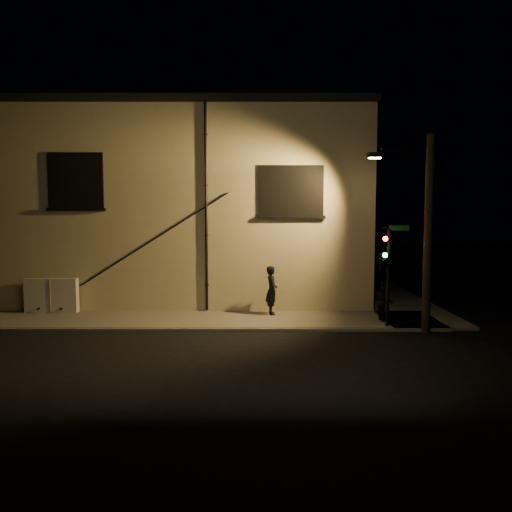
{
  "coord_description": "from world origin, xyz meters",
  "views": [
    {
      "loc": [
        0.22,
        -17.09,
        4.11
      ],
      "look_at": [
        0.2,
        1.8,
        2.47
      ],
      "focal_mm": 35.0,
      "sensor_mm": 36.0,
      "label": 1
    }
  ],
  "objects_px": {
    "pedestrian_a": "(272,290)",
    "streetlamp_pole": "(424,228)",
    "pedestrian_b": "(384,301)",
    "traffic_signal": "(383,259)",
    "utility_cabinet": "(52,295)"
  },
  "relations": [
    {
      "from": "pedestrian_a",
      "to": "pedestrian_b",
      "type": "relative_size",
      "value": 1.28
    },
    {
      "from": "pedestrian_b",
      "to": "streetlamp_pole",
      "type": "height_order",
      "value": "streetlamp_pole"
    },
    {
      "from": "pedestrian_a",
      "to": "streetlamp_pole",
      "type": "bearing_deg",
      "value": -124.68
    },
    {
      "from": "pedestrian_a",
      "to": "traffic_signal",
      "type": "xyz_separation_m",
      "value": [
        3.83,
        -2.11,
        1.44
      ]
    },
    {
      "from": "utility_cabinet",
      "to": "pedestrian_b",
      "type": "height_order",
      "value": "pedestrian_b"
    },
    {
      "from": "utility_cabinet",
      "to": "streetlamp_pole",
      "type": "height_order",
      "value": "streetlamp_pole"
    },
    {
      "from": "utility_cabinet",
      "to": "traffic_signal",
      "type": "bearing_deg",
      "value": -11.24
    },
    {
      "from": "utility_cabinet",
      "to": "streetlamp_pole",
      "type": "xyz_separation_m",
      "value": [
        13.95,
        -2.78,
        2.8
      ]
    },
    {
      "from": "pedestrian_a",
      "to": "utility_cabinet",
      "type": "bearing_deg",
      "value": 77.6
    },
    {
      "from": "pedestrian_b",
      "to": "utility_cabinet",
      "type": "bearing_deg",
      "value": 78.17
    },
    {
      "from": "pedestrian_a",
      "to": "traffic_signal",
      "type": "height_order",
      "value": "traffic_signal"
    },
    {
      "from": "pedestrian_b",
      "to": "traffic_signal",
      "type": "xyz_separation_m",
      "value": [
        -0.32,
        -0.99,
        1.65
      ]
    },
    {
      "from": "pedestrian_a",
      "to": "streetlamp_pole",
      "type": "relative_size",
      "value": 0.28
    },
    {
      "from": "pedestrian_a",
      "to": "traffic_signal",
      "type": "relative_size",
      "value": 0.54
    },
    {
      "from": "traffic_signal",
      "to": "streetlamp_pole",
      "type": "bearing_deg",
      "value": -11.62
    }
  ]
}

